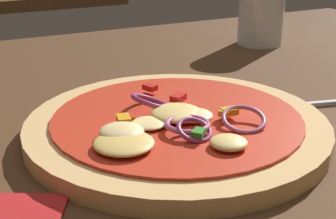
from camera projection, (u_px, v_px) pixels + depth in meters
name	position (u px, v px, depth m)	size (l,w,h in m)	color
dining_table	(168.00, 148.00, 0.50)	(1.26, 0.94, 0.03)	#4C301C
pizza	(176.00, 126.00, 0.49)	(0.29, 0.29, 0.04)	tan
fork	(316.00, 104.00, 0.56)	(0.18, 0.05, 0.01)	silver
beer_glass	(261.00, 13.00, 0.81)	(0.07, 0.07, 0.11)	silver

